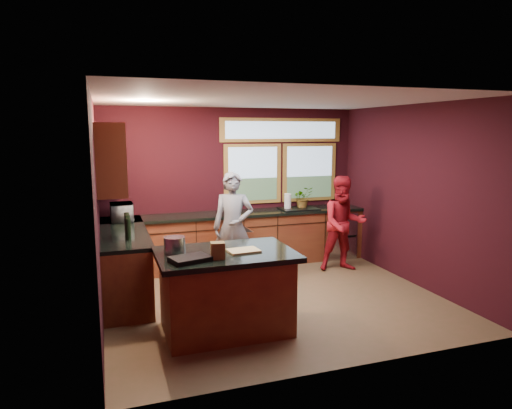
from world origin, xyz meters
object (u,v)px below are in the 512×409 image
island (226,291)px  person_red (344,224)px  person_grey (233,227)px  stock_pot (175,245)px  cutting_board (244,251)px

island → person_red: size_ratio=0.98×
person_grey → stock_pot: person_grey is taller
cutting_board → stock_pot: stock_pot is taller
person_grey → person_red: size_ratio=1.08×
person_red → cutting_board: (-2.26, -1.71, 0.17)m
person_red → cutting_board: 2.84m
island → person_red: person_red is taller
person_grey → person_red: 1.89m
island → stock_pot: bearing=164.7°
stock_pot → person_red: bearing=26.7°
person_grey → person_red: bearing=19.4°
person_grey → stock_pot: size_ratio=7.07×
person_red → cutting_board: person_red is taller
person_red → stock_pot: bearing=-142.5°
person_red → cutting_board: bearing=-132.0°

